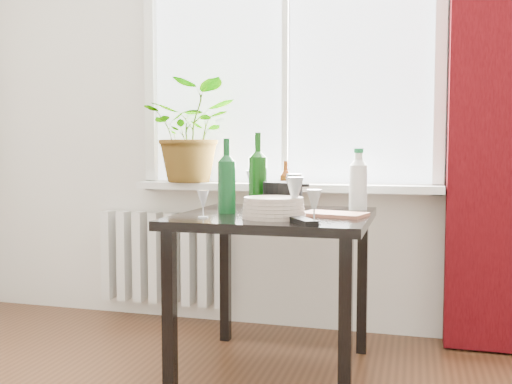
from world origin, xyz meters
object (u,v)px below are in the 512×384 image
(wineglass_front_right, at_px, (295,198))
(cutting_board, at_px, (334,214))
(plate_stack, at_px, (274,208))
(tv_remote, at_px, (303,221))
(cleaning_bottle, at_px, (358,178))
(table, at_px, (275,234))
(wineglass_back_center, at_px, (294,192))
(wineglass_far_right, at_px, (314,207))
(wineglass_front_left, at_px, (203,204))
(wine_bottle_left, at_px, (227,175))
(wineglass_back_left, at_px, (253,188))
(radiator, at_px, (164,258))
(fondue_pot, at_px, (283,197))
(wine_bottle_right, at_px, (258,171))
(bottle_amber, at_px, (286,184))
(potted_plant, at_px, (193,132))

(wineglass_front_right, height_order, cutting_board, wineglass_front_right)
(wineglass_front_right, relative_size, plate_stack, 0.67)
(wineglass_front_right, height_order, tv_remote, wineglass_front_right)
(cleaning_bottle, bearing_deg, table, -141.21)
(wineglass_front_right, relative_size, wineglass_back_center, 0.99)
(wineglass_far_right, relative_size, wineglass_back_center, 0.76)
(wineglass_front_left, bearing_deg, wine_bottle_left, 81.43)
(wineglass_far_right, distance_m, wineglass_back_left, 0.81)
(wineglass_front_right, bearing_deg, wineglass_front_left, -173.06)
(table, xyz_separation_m, tv_remote, (0.19, -0.32, 0.10))
(wineglass_far_right, bearing_deg, wineglass_back_center, 110.35)
(cleaning_bottle, relative_size, wineglass_back_left, 1.61)
(table, height_order, wineglass_back_center, wineglass_back_center)
(radiator, bearing_deg, wineglass_front_left, -55.99)
(wineglass_front_left, relative_size, fondue_pot, 0.56)
(wineglass_back_left, bearing_deg, cutting_board, -37.92)
(wine_bottle_left, bearing_deg, wineglass_back_center, 31.33)
(radiator, height_order, cutting_board, cutting_board)
(wineglass_back_left, relative_size, fondue_pot, 0.90)
(wineglass_far_right, distance_m, cutting_board, 0.33)
(cleaning_bottle, height_order, wineglass_front_left, cleaning_bottle)
(wine_bottle_right, xyz_separation_m, bottle_amber, (0.09, 0.22, -0.07))
(wine_bottle_left, bearing_deg, tv_remote, -35.47)
(potted_plant, distance_m, fondue_pot, 0.90)
(radiator, distance_m, wineglass_front_right, 1.36)
(radiator, relative_size, wine_bottle_left, 2.29)
(plate_stack, bearing_deg, fondue_pot, 93.25)
(radiator, relative_size, plate_stack, 2.95)
(cutting_board, bearing_deg, wineglass_back_left, 142.08)
(table, bearing_deg, wine_bottle_left, -172.29)
(bottle_amber, relative_size, tv_remote, 1.27)
(wineglass_far_right, bearing_deg, wineglass_back_left, 122.57)
(wineglass_front_right, distance_m, wineglass_far_right, 0.18)
(wineglass_back_left, distance_m, fondue_pot, 0.37)
(potted_plant, xyz_separation_m, cleaning_bottle, (0.98, -0.31, -0.24))
(potted_plant, distance_m, tv_remote, 1.29)
(potted_plant, height_order, wineglass_far_right, potted_plant)
(bottle_amber, bearing_deg, plate_stack, -83.06)
(radiator, distance_m, wineglass_front_left, 1.14)
(wine_bottle_left, xyz_separation_m, wineglass_back_left, (0.02, 0.37, -0.08))
(wine_bottle_left, relative_size, wineglass_front_right, 1.93)
(wineglass_front_right, relative_size, tv_remote, 0.97)
(wine_bottle_left, xyz_separation_m, cutting_board, (0.49, 0.01, -0.17))
(radiator, distance_m, cleaning_bottle, 1.35)
(table, distance_m, wineglass_front_left, 0.39)
(wineglass_far_right, relative_size, wineglass_front_left, 1.17)
(wineglass_far_right, relative_size, wineglass_back_left, 0.73)
(table, height_order, wine_bottle_left, wine_bottle_left)
(wineglass_far_right, xyz_separation_m, fondue_pot, (-0.22, 0.40, 0.00))
(wineglass_back_center, bearing_deg, plate_stack, -94.20)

